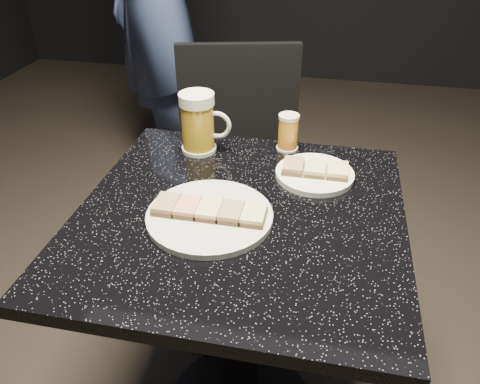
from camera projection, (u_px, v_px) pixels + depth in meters
name	position (u px, v px, depth m)	size (l,w,h in m)	color
plate_large	(210.00, 216.00, 0.98)	(0.27, 0.27, 0.01)	silver
plate_small	(315.00, 174.00, 1.13)	(0.19, 0.19, 0.01)	white
table	(240.00, 292.00, 1.14)	(0.70, 0.70, 0.75)	black
beer_mug	(199.00, 123.00, 1.20)	(0.13, 0.09, 0.16)	silver
beer_tumbler	(288.00, 132.00, 1.22)	(0.06, 0.06, 0.10)	silver
chair	(240.00, 160.00, 1.70)	(0.53, 0.53, 0.89)	black
canapes_on_plate_large	(209.00, 210.00, 0.98)	(0.24, 0.07, 0.02)	#4C3521
canapes_on_plate_small	(315.00, 168.00, 1.12)	(0.16, 0.07, 0.02)	#4C3521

